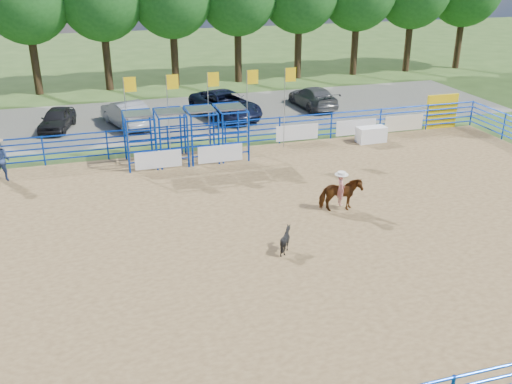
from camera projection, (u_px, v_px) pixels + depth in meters
ground at (290, 231)px, 21.23m from camera, size 120.00×120.00×0.00m
arena_dirt at (290, 231)px, 21.22m from camera, size 30.00×20.00×0.02m
gravel_strip at (199, 115)px, 36.22m from camera, size 40.00×10.00×0.01m
announcer_table at (371, 135)px, 30.88m from camera, size 1.60×0.78×0.84m
horse_and_rider at (341, 192)px, 22.54m from camera, size 1.72×0.95×2.30m
calf at (286, 240)px, 19.61m from camera, size 0.93×0.86×0.86m
spectator_cowboy at (0, 160)px, 25.45m from camera, size 1.10×0.96×1.98m
car_a at (57, 119)px, 32.96m from camera, size 2.38×3.99×1.27m
car_b at (126, 113)px, 33.63m from camera, size 2.91×4.89×1.52m
car_c at (225, 105)px, 35.41m from camera, size 4.13×6.24×1.59m
car_d at (313, 97)px, 37.70m from camera, size 2.24×4.83×1.37m
perimeter_fence at (290, 213)px, 20.93m from camera, size 30.10×20.10×1.50m
chute_assembly at (193, 135)px, 28.03m from camera, size 19.32×2.41×4.20m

